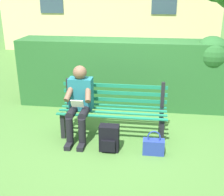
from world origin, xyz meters
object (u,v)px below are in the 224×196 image
at_px(person_seated, 79,101).
at_px(handbag, 154,146).
at_px(backpack, 109,138).
at_px(park_bench, 113,108).

distance_m(person_seated, handbag, 1.37).
height_order(person_seated, backpack, person_seated).
bearing_deg(backpack, park_bench, -89.19).
xyz_separation_m(backpack, handbag, (-0.67, 0.01, -0.08)).
height_order(park_bench, handbag, park_bench).
bearing_deg(person_seated, handbag, 161.96).
bearing_deg(backpack, person_seated, -35.19).
xyz_separation_m(person_seated, backpack, (-0.54, 0.38, -0.43)).
bearing_deg(park_bench, handbag, 139.54).
bearing_deg(park_bench, backpack, 90.81).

